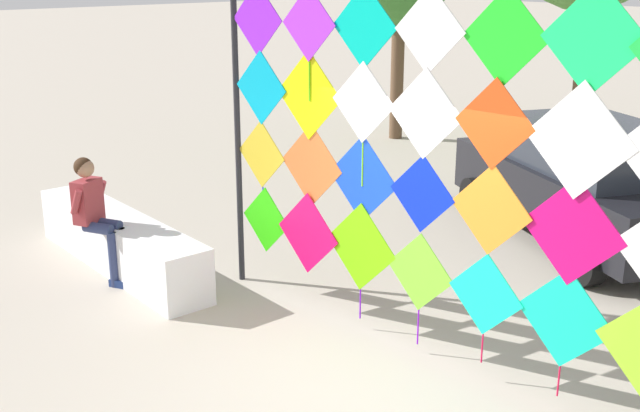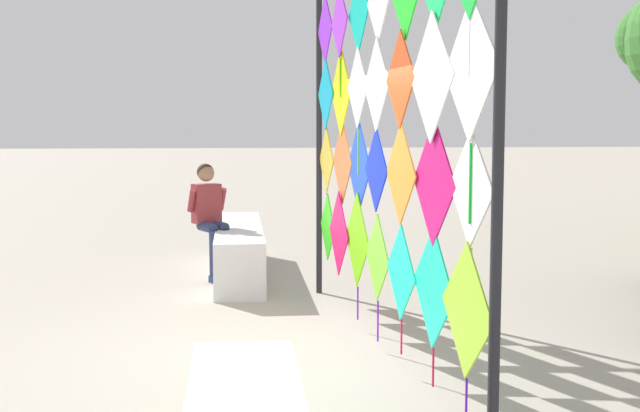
# 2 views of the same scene
# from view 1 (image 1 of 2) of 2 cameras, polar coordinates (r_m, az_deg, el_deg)

# --- Properties ---
(ground) EXTENTS (120.00, 120.00, 0.00)m
(ground) POSITION_cam_1_polar(r_m,az_deg,el_deg) (7.49, 1.90, -12.38)
(ground) COLOR #ADA393
(plaza_ledge_left) EXTENTS (3.49, 0.61, 0.67)m
(plaza_ledge_left) POSITION_cam_1_polar(r_m,az_deg,el_deg) (10.19, -14.31, -2.55)
(plaza_ledge_left) COLOR white
(plaza_ledge_left) RESTS_ON ground
(kite_display_rack) EXTENTS (5.40, 0.58, 3.66)m
(kite_display_rack) POSITION_cam_1_polar(r_m,az_deg,el_deg) (7.22, 7.75, 4.36)
(kite_display_rack) COLOR #232328
(kite_display_rack) RESTS_ON ground
(seated_vendor) EXTENTS (0.73, 0.64, 1.52)m
(seated_vendor) POSITION_cam_1_polar(r_m,az_deg,el_deg) (9.66, -15.94, -0.27)
(seated_vendor) COLOR navy
(seated_vendor) RESTS_ON ground
(parked_car) EXTENTS (4.62, 3.35, 1.65)m
(parked_car) POSITION_cam_1_polar(r_m,az_deg,el_deg) (11.32, 18.80, 1.69)
(parked_car) COLOR black
(parked_car) RESTS_ON ground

